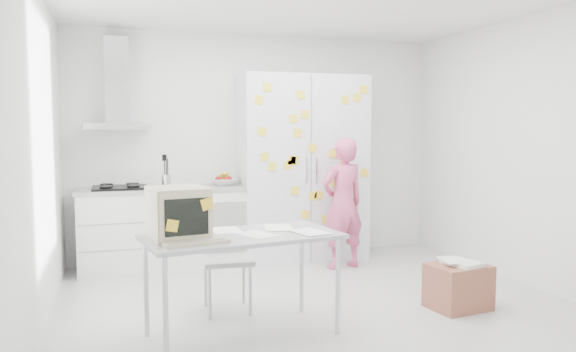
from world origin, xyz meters
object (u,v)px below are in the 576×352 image
object	(u,v)px
desk	(203,224)
cardboard_box	(458,286)
person	(343,203)
chair	(226,249)

from	to	relation	value
desk	cardboard_box	xyz separation A→B (m)	(2.25, 0.06, -0.67)
desk	person	bearing A→B (deg)	33.96
chair	cardboard_box	xyz separation A→B (m)	(1.94, -0.61, -0.32)
person	desk	world-z (taller)	person
desk	chair	size ratio (longest dim) A/B	1.66
desk	cardboard_box	world-z (taller)	desk
desk	chair	xyz separation A→B (m)	(0.30, 0.67, -0.35)
person	cardboard_box	world-z (taller)	person
chair	cardboard_box	world-z (taller)	chair
cardboard_box	chair	bearing A→B (deg)	162.56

